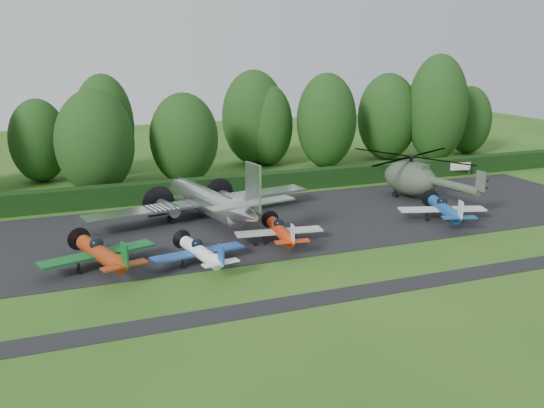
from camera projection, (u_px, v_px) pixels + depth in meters
name	position (u px, v px, depth m)	size (l,w,h in m)	color
ground	(299.00, 264.00, 42.87)	(160.00, 160.00, 0.00)	#255A19
apron	(252.00, 226.00, 51.88)	(70.00, 18.00, 0.01)	black
taxiway_verge	(337.00, 296.00, 37.47)	(70.00, 2.00, 0.00)	black
hedgerow	(216.00, 196.00, 61.79)	(90.00, 1.60, 2.00)	black
transport_plane	(208.00, 201.00, 52.39)	(20.96, 16.07, 6.72)	silver
light_plane_red	(101.00, 253.00, 41.27)	(8.02, 8.43, 3.08)	#952D0D
light_plane_white	(201.00, 252.00, 42.14)	(6.73, 7.08, 2.59)	white
light_plane_orange	(281.00, 231.00, 46.71)	(6.84, 7.19, 2.63)	red
light_plane_blue	(444.00, 209.00, 52.62)	(7.56, 7.94, 2.90)	#17488B
helicopter	(411.00, 175.00, 60.39)	(13.58, 15.90, 4.37)	#3F4A39
sign_board	(458.00, 167.00, 70.77)	(2.90, 0.11, 1.63)	#3F3326
tree_1	(268.00, 125.00, 76.13)	(6.22, 6.22, 10.27)	black
tree_2	(469.00, 120.00, 84.59)	(6.23, 6.23, 9.42)	black
tree_3	(388.00, 117.00, 80.03)	(7.90, 7.90, 11.39)	black
tree_4	(437.00, 109.00, 78.12)	(7.70, 7.70, 13.87)	black
tree_6	(184.00, 139.00, 66.34)	(7.50, 7.50, 10.02)	black
tree_7	(95.00, 143.00, 61.36)	(7.96, 7.96, 10.75)	black
tree_8	(326.00, 121.00, 74.97)	(7.44, 7.44, 11.67)	black
tree_9	(39.00, 141.00, 67.17)	(6.37, 6.37, 9.30)	black
tree_10	(104.00, 125.00, 70.32)	(6.93, 6.93, 11.80)	black
tree_11	(254.00, 117.00, 76.91)	(8.08, 8.08, 11.96)	black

